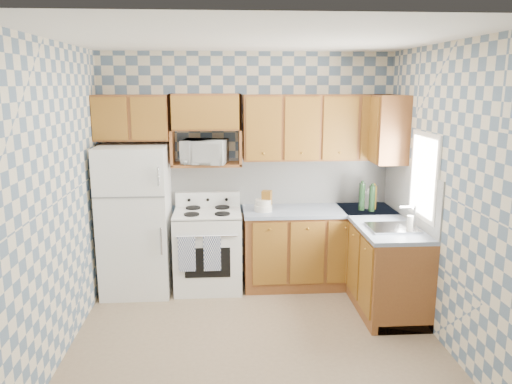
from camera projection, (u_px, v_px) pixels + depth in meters
floor at (256, 340)px, 4.65m from camera, size 3.40×3.40×0.00m
back_wall at (247, 169)px, 5.93m from camera, size 3.40×0.02×2.70m
right_wall at (445, 196)px, 4.48m from camera, size 0.02×3.20×2.70m
backsplash_back at (280, 181)px, 5.98m from camera, size 2.60×0.02×0.56m
backsplash_right at (410, 193)px, 5.29m from camera, size 0.02×1.60×0.56m
refrigerator at (136, 220)px, 5.61m from camera, size 0.75×0.70×1.68m
stove_body at (208, 250)px, 5.77m from camera, size 0.76×0.65×0.90m
cooktop at (207, 212)px, 5.67m from camera, size 0.76×0.65×0.02m
backguard at (208, 199)px, 5.92m from camera, size 0.76×0.08×0.17m
dish_towel_left at (187, 254)px, 5.40m from camera, size 0.19×0.02×0.39m
dish_towel_right at (212, 253)px, 5.42m from camera, size 0.19×0.02×0.39m
base_cabinets_back at (318, 248)px, 5.88m from camera, size 1.75×0.60×0.88m
base_cabinets_right at (379, 262)px, 5.43m from camera, size 0.60×1.60×0.88m
countertop_back at (319, 211)px, 5.78m from camera, size 1.77×0.63×0.04m
countertop_right at (381, 221)px, 5.33m from camera, size 0.63×1.60×0.04m
upper_cabinets_back at (319, 127)px, 5.71m from camera, size 1.75×0.33×0.74m
upper_cabinets_fridge at (132, 118)px, 5.55m from camera, size 0.82×0.33×0.50m
upper_cabinets_right at (385, 128)px, 5.58m from camera, size 0.33×0.70×0.74m
microwave_shelf at (207, 164)px, 5.72m from camera, size 0.80×0.33×0.03m
microwave at (205, 152)px, 5.63m from camera, size 0.55×0.43×0.27m
sink at (392, 228)px, 4.99m from camera, size 0.48×0.40×0.03m
window at (424, 176)px, 4.89m from camera, size 0.02×0.66×0.86m
bottle_0 at (362, 197)px, 5.70m from camera, size 0.07×0.07×0.32m
bottle_1 at (372, 198)px, 5.65m from camera, size 0.07×0.07×0.29m
bottle_2 at (374, 197)px, 5.75m from camera, size 0.07×0.07×0.27m
knife_block at (267, 201)px, 5.68m from camera, size 0.13×0.13×0.23m
electric_kettle at (370, 200)px, 5.80m from camera, size 0.15×0.15×0.19m
food_containers at (263, 205)px, 5.67m from camera, size 0.20×0.20×0.14m
soap_bottle at (410, 224)px, 4.84m from camera, size 0.06×0.06×0.17m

